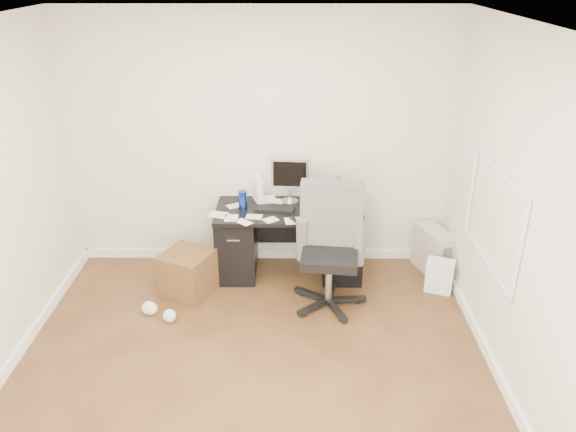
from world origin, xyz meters
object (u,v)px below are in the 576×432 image
lcd_monitor (290,181)px  desk (289,240)px  wicker_basket (188,273)px  office_chair (330,250)px  keyboard (275,209)px  pc_tower (433,251)px

lcd_monitor → desk: bearing=-87.7°
wicker_basket → office_chair: bearing=-8.2°
lcd_monitor → wicker_basket: 1.40m
lcd_monitor → keyboard: 0.34m
desk → pc_tower: 1.55m
desk → wicker_basket: size_ratio=3.33×
lcd_monitor → pc_tower: bearing=-0.6°
pc_tower → office_chair: bearing=-170.3°
keyboard → lcd_monitor: bearing=61.0°
keyboard → pc_tower: (1.69, 0.07, -0.52)m
lcd_monitor → pc_tower: 1.71m
keyboard → wicker_basket: size_ratio=0.89×
desk → pc_tower: (1.54, 0.05, -0.15)m
lcd_monitor → wicker_basket: bearing=-146.0°
office_chair → pc_tower: size_ratio=2.46×
keyboard → office_chair: bearing=-38.9°
wicker_basket → desk: bearing=21.5°
wicker_basket → pc_tower: bearing=10.0°
keyboard → wicker_basket: bearing=-147.7°
office_chair → pc_tower: office_chair is taller
keyboard → office_chair: (0.53, -0.58, -0.16)m
wicker_basket → keyboard: bearing=23.8°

